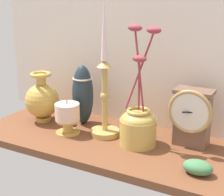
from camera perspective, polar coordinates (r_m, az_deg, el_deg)
ground_plane at (r=113.91cm, az=1.95°, el=-7.64°), size 100.00×36.00×2.40cm
back_wall at (r=120.96cm, az=6.14°, el=10.41°), size 120.00×2.00×65.00cm
mantel_clock at (r=110.42cm, az=12.70°, el=-2.86°), size 13.50×8.41×18.52cm
candlestick_tall_left at (r=113.79cm, az=-1.19°, el=0.84°), size 9.59×9.59×44.65cm
brass_vase_bulbous at (r=130.69cm, az=-11.13°, el=-0.26°), size 12.28×12.28×18.11cm
brass_vase_jar at (r=109.43cm, az=4.22°, el=-4.00°), size 11.48×11.36×36.83cm
pillar_candle_front at (r=119.07cm, az=-7.15°, el=-2.87°), size 8.20×8.20×11.48cm
tall_ceramic_vase at (r=125.56cm, az=-4.70°, el=0.57°), size 7.42×7.42×21.26cm
ivy_sprig at (r=97.20cm, az=13.57°, el=-10.73°), size 7.97×5.58×3.85cm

